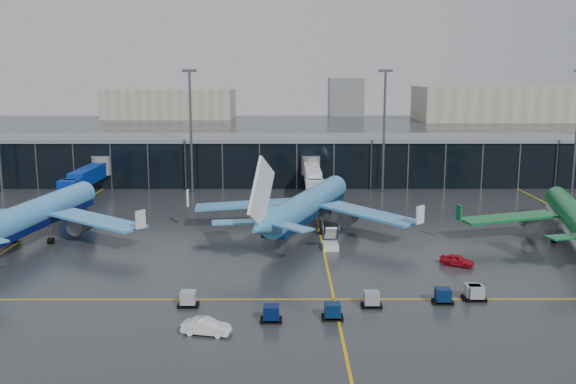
{
  "coord_description": "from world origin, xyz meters",
  "views": [
    {
      "loc": [
        4.68,
        -82.68,
        24.66
      ],
      "look_at": [
        5.0,
        18.0,
        6.0
      ],
      "focal_mm": 40.0,
      "sensor_mm": 36.0,
      "label": 1
    }
  ],
  "objects_px": {
    "airliner_klm_near": "(308,188)",
    "baggage_carts": "(367,301)",
    "mobile_airstair": "(330,243)",
    "airliner_arkefly": "(37,197)",
    "service_van_red": "(457,260)",
    "service_van_white": "(206,327)",
    "airliner_aer_lingus": "(574,201)"
  },
  "relations": [
    {
      "from": "airliner_klm_near",
      "to": "baggage_carts",
      "type": "height_order",
      "value": "airliner_klm_near"
    },
    {
      "from": "mobile_airstair",
      "to": "airliner_arkefly",
      "type": "bearing_deg",
      "value": 172.69
    },
    {
      "from": "service_van_red",
      "to": "airliner_klm_near",
      "type": "bearing_deg",
      "value": 75.97
    },
    {
      "from": "mobile_airstair",
      "to": "service_van_white",
      "type": "xyz_separation_m",
      "value": [
        -14.0,
        -30.59,
        0.01
      ]
    },
    {
      "from": "service_van_white",
      "to": "baggage_carts",
      "type": "bearing_deg",
      "value": -55.24
    },
    {
      "from": "airliner_arkefly",
      "to": "service_van_red",
      "type": "height_order",
      "value": "airliner_arkefly"
    },
    {
      "from": "service_van_white",
      "to": "mobile_airstair",
      "type": "bearing_deg",
      "value": -13.04
    },
    {
      "from": "airliner_aer_lingus",
      "to": "baggage_carts",
      "type": "distance_m",
      "value": 44.41
    },
    {
      "from": "baggage_carts",
      "to": "airliner_aer_lingus",
      "type": "bearing_deg",
      "value": 39.46
    },
    {
      "from": "airliner_aer_lingus",
      "to": "service_van_white",
      "type": "relative_size",
      "value": 8.3
    },
    {
      "from": "baggage_carts",
      "to": "service_van_red",
      "type": "relative_size",
      "value": 7.71
    },
    {
      "from": "mobile_airstair",
      "to": "service_van_white",
      "type": "height_order",
      "value": "mobile_airstair"
    },
    {
      "from": "airliner_arkefly",
      "to": "airliner_klm_near",
      "type": "bearing_deg",
      "value": 16.1
    },
    {
      "from": "baggage_carts",
      "to": "service_van_white",
      "type": "height_order",
      "value": "baggage_carts"
    },
    {
      "from": "baggage_carts",
      "to": "mobile_airstair",
      "type": "relative_size",
      "value": 9.76
    },
    {
      "from": "service_van_white",
      "to": "airliner_arkefly",
      "type": "bearing_deg",
      "value": 51.14
    },
    {
      "from": "airliner_klm_near",
      "to": "mobile_airstair",
      "type": "bearing_deg",
      "value": -56.01
    },
    {
      "from": "baggage_carts",
      "to": "service_van_white",
      "type": "xyz_separation_m",
      "value": [
        -16.3,
        -6.98,
        0.02
      ]
    },
    {
      "from": "baggage_carts",
      "to": "service_van_red",
      "type": "bearing_deg",
      "value": 48.28
    },
    {
      "from": "airliner_aer_lingus",
      "to": "baggage_carts",
      "type": "xyz_separation_m",
      "value": [
        -34.04,
        -28.02,
        -5.28
      ]
    },
    {
      "from": "airliner_klm_near",
      "to": "service_van_white",
      "type": "height_order",
      "value": "airliner_klm_near"
    },
    {
      "from": "airliner_arkefly",
      "to": "airliner_klm_near",
      "type": "height_order",
      "value": "airliner_klm_near"
    },
    {
      "from": "mobile_airstair",
      "to": "service_van_red",
      "type": "relative_size",
      "value": 0.79
    },
    {
      "from": "airliner_arkefly",
      "to": "service_van_red",
      "type": "xyz_separation_m",
      "value": [
        59.4,
        -13.44,
        -5.88
      ]
    },
    {
      "from": "airliner_aer_lingus",
      "to": "mobile_airstair",
      "type": "bearing_deg",
      "value": -159.2
    },
    {
      "from": "airliner_klm_near",
      "to": "service_van_white",
      "type": "xyz_separation_m",
      "value": [
        -11.19,
        -41.71,
        -5.96
      ]
    },
    {
      "from": "airliner_aer_lingus",
      "to": "mobile_airstair",
      "type": "distance_m",
      "value": 36.98
    },
    {
      "from": "airliner_arkefly",
      "to": "service_van_white",
      "type": "height_order",
      "value": "airliner_arkefly"
    },
    {
      "from": "mobile_airstair",
      "to": "service_van_white",
      "type": "bearing_deg",
      "value": -115.23
    },
    {
      "from": "airliner_klm_near",
      "to": "mobile_airstair",
      "type": "height_order",
      "value": "airliner_klm_near"
    },
    {
      "from": "airliner_arkefly",
      "to": "baggage_carts",
      "type": "bearing_deg",
      "value": -24.4
    },
    {
      "from": "airliner_klm_near",
      "to": "airliner_arkefly",
      "type": "bearing_deg",
      "value": -151.76
    }
  ]
}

